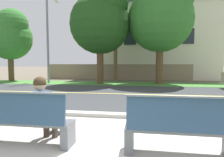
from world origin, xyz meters
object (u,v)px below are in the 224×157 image
object	(u,v)px
bench_right	(180,129)
shade_tree_centre	(163,14)
shade_tree_far_left	(11,35)
shade_tree_left	(102,19)
seated_person_blue	(43,107)
streetlamp	(49,31)
palm_tree_tall	(116,0)
bench_left	(24,121)

from	to	relation	value
bench_right	shade_tree_centre	xyz separation A→B (m)	(0.69, 11.14, 4.41)
shade_tree_far_left	shade_tree_left	distance (m)	7.97
seated_person_blue	streetlamp	xyz separation A→B (m)	(-5.19, 10.77, 3.24)
seated_person_blue	shade_tree_far_left	xyz separation A→B (m)	(-8.97, 11.64, 3.13)
streetlamp	shade_tree_far_left	world-z (taller)	streetlamp
shade_tree_left	seated_person_blue	bearing A→B (deg)	-84.00
shade_tree_far_left	shade_tree_centre	xyz separation A→B (m)	(12.07, -0.67, 1.05)
shade_tree_far_left	shade_tree_centre	world-z (taller)	shade_tree_centre
bench_right	palm_tree_tall	bearing A→B (deg)	102.12
bench_right	shade_tree_centre	world-z (taller)	shade_tree_centre
bench_left	bench_right	distance (m)	2.68
bench_left	streetlamp	world-z (taller)	streetlamp
bench_left	seated_person_blue	xyz separation A→B (m)	(0.28, 0.17, 0.22)
bench_right	shade_tree_centre	distance (m)	12.00
shade_tree_far_left	bench_left	bearing A→B (deg)	-53.65
seated_person_blue	palm_tree_tall	size ratio (longest dim) A/B	0.15
shade_tree_far_left	palm_tree_tall	bearing A→B (deg)	12.14
bench_right	palm_tree_tall	world-z (taller)	palm_tree_tall
bench_right	shade_tree_left	xyz separation A→B (m)	(-3.51, 10.74, 4.14)
bench_left	streetlamp	size ratio (longest dim) A/B	0.25
shade_tree_left	shade_tree_far_left	bearing A→B (deg)	172.25
bench_left	shade_tree_left	size ratio (longest dim) A/B	0.25
bench_left	seated_person_blue	world-z (taller)	seated_person_blue
shade_tree_left	streetlamp	bearing A→B (deg)	177.21
shade_tree_left	shade_tree_centre	distance (m)	4.23
bench_right	shade_tree_left	size ratio (longest dim) A/B	0.25
streetlamp	palm_tree_tall	distance (m)	6.07
streetlamp	shade_tree_far_left	distance (m)	3.89
bench_right	streetlamp	bearing A→B (deg)	124.75
shade_tree_far_left	seated_person_blue	bearing A→B (deg)	-52.37
seated_person_blue	shade_tree_far_left	distance (m)	15.03
bench_left	streetlamp	bearing A→B (deg)	114.15
streetlamp	bench_right	bearing A→B (deg)	-55.25
bench_right	seated_person_blue	world-z (taller)	seated_person_blue
shade_tree_centre	shade_tree_far_left	bearing A→B (deg)	176.81
bench_left	seated_person_blue	distance (m)	0.40
seated_person_blue	shade_tree_centre	world-z (taller)	shade_tree_centre
palm_tree_tall	seated_person_blue	bearing A→B (deg)	-87.76
bench_left	bench_right	size ratio (longest dim) A/B	1.00
bench_left	shade_tree_far_left	distance (m)	15.04
bench_right	shade_tree_left	bearing A→B (deg)	108.11
shade_tree_far_left	shade_tree_left	bearing A→B (deg)	-7.75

